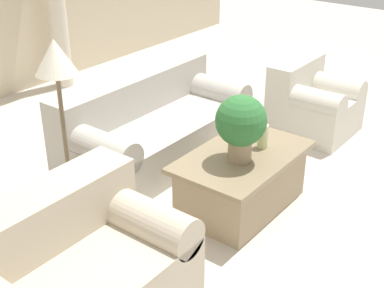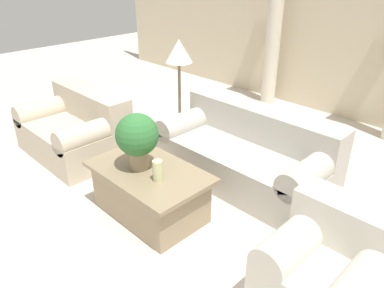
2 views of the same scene
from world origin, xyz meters
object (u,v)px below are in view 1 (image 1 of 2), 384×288
potted_plant (241,123)px  floor_lamp (57,71)px  coffee_table (242,180)px  armchair (312,102)px  loveseat (71,271)px  sofa_long (153,126)px

potted_plant → floor_lamp: 1.44m
coffee_table → floor_lamp: (-0.82, 1.17, 0.92)m
coffee_table → armchair: size_ratio=1.46×
potted_plant → armchair: potted_plant is taller
loveseat → potted_plant: potted_plant is taller
sofa_long → armchair: bearing=-32.9°
sofa_long → potted_plant: potted_plant is taller
sofa_long → floor_lamp: 1.36m
loveseat → floor_lamp: size_ratio=0.96×
loveseat → coffee_table: size_ratio=1.17×
potted_plant → armchair: bearing=8.0°
floor_lamp → coffee_table: bearing=-54.8°
sofa_long → potted_plant: 1.35m
loveseat → coffee_table: (1.66, -0.16, -0.08)m
sofa_long → armchair: (1.47, -0.95, 0.01)m
potted_plant → armchair: size_ratio=0.68×
potted_plant → coffee_table: bearing=17.3°
coffee_table → potted_plant: potted_plant is taller
floor_lamp → sofa_long: bearing=0.6°
sofa_long → armchair: sofa_long is taller
sofa_long → floor_lamp: size_ratio=1.37×
sofa_long → coffee_table: bearing=-101.7°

